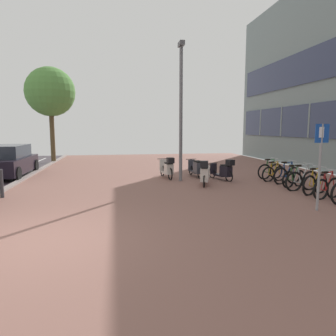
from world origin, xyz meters
The scene contains 17 objects.
ground centered at (1.43, 0.00, -0.02)m, with size 21.00×40.00×0.13m.
bicycle_rack_01 centered at (8.31, 2.40, 0.34)m, with size 1.28×0.50×0.97m.
bicycle_rack_02 centered at (8.34, 3.06, 0.35)m, with size 1.29×0.59×0.99m.
bicycle_rack_03 centered at (8.28, 3.72, 0.36)m, with size 1.45×0.48×1.02m.
bicycle_rack_04 centered at (8.38, 4.38, 0.33)m, with size 1.26×0.55×0.93m.
bicycle_rack_05 centered at (8.49, 5.04, 0.35)m, with size 1.38×0.48×0.99m.
bicycle_rack_06 centered at (8.28, 5.70, 0.33)m, with size 1.25×0.47×0.93m.
bicycle_rack_07 centered at (8.46, 6.36, 0.34)m, with size 1.30×0.48×0.96m.
scooter_near centered at (6.23, 6.26, 0.43)m, with size 0.83×1.54×0.96m.
scooter_mid centered at (5.08, 5.26, 0.46)m, with size 0.87×1.71×1.04m.
scooter_far centered at (3.91, 7.16, 0.46)m, with size 0.59×1.73×1.01m.
scooter_extra centered at (5.29, 7.30, 0.41)m, with size 0.52×1.81×0.81m.
parked_car_far centered at (-3.35, 9.11, 0.70)m, with size 1.81×4.03×1.46m.
parking_sign centered at (7.07, 1.17, 1.47)m, with size 0.40×0.07×2.36m.
lamp_post centered at (4.35, 6.42, 3.18)m, with size 0.20×0.52×5.73m.
street_tree centered at (-2.46, 14.99, 4.56)m, with size 3.15×3.15×6.16m.
bollard_far centered at (-2.05, 4.33, 0.47)m, with size 0.12×0.12×0.93m.
Camera 1 is at (1.64, -6.16, 2.25)m, focal length 32.50 mm.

